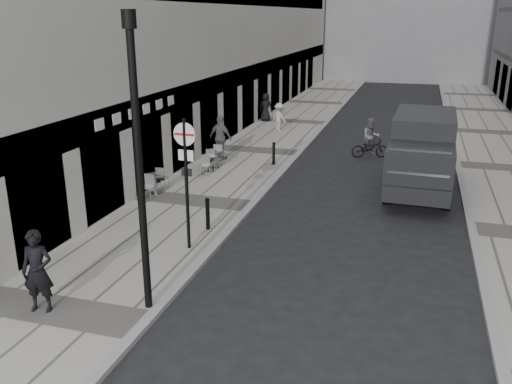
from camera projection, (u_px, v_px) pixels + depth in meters
sidewalk at (257, 151)px, 25.71m from camera, size 4.00×60.00×0.12m
far_sidewalk at (508, 169)px, 22.73m from camera, size 4.00×60.00×0.12m
walking_man at (38, 271)px, 11.49m from camera, size 0.76×0.59×1.85m
sign_post at (186, 167)px, 14.20m from camera, size 0.62×0.10×3.59m
lamppost at (138, 154)px, 10.84m from camera, size 0.28×0.28×6.21m
bollard_near at (208, 215)px, 16.07m from camera, size 0.12×0.12×0.92m
bollard_far at (274, 154)px, 23.09m from camera, size 0.12×0.12×0.91m
panel_van at (422, 149)px, 19.77m from camera, size 2.35×5.92×2.76m
cyclist at (370, 142)px, 24.59m from camera, size 1.78×1.09×1.81m
pedestrian_a at (221, 138)px, 23.73m from camera, size 1.24×0.81×1.95m
pedestrian_b at (279, 117)px, 29.64m from camera, size 1.14×1.02×1.54m
pedestrian_c at (266, 107)px, 32.43m from camera, size 0.87×0.62×1.67m
cafe_table_near at (155, 182)px, 19.23m from camera, size 0.67×1.51×0.86m
cafe_table_mid at (214, 157)px, 22.48m from camera, size 0.71×1.60×0.91m
cafe_table_far at (209, 162)px, 21.98m from camera, size 0.63×1.42×0.81m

